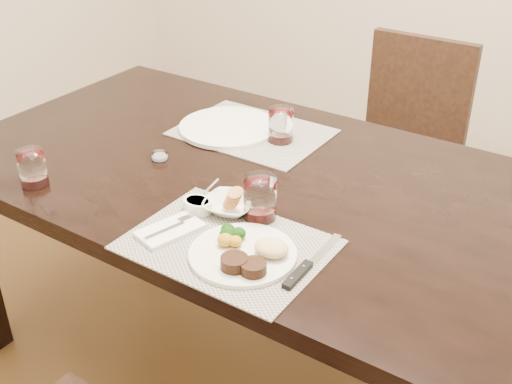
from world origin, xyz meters
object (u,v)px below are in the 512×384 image
Objects in this scene: cracker_bowl at (230,205)px; far_plate at (228,127)px; chair_far at (404,141)px; steak_knife at (304,268)px; wine_glass_near at (260,200)px; dinner_plate at (246,253)px.

cracker_bowl reaches higher than far_plate.
chair_far is 3.67× the size of steak_knife.
chair_far is 1.31m from steak_knife.
steak_knife is at bearing -32.45° from wine_glass_near.
chair_far reaches higher than far_plate.
cracker_bowl reaches higher than dinner_plate.
chair_far is 0.85m from far_plate.
steak_knife is at bearing -21.86° from cracker_bowl.
far_plate is (-0.32, -0.74, 0.26)m from chair_far.
steak_knife is 0.77m from far_plate.
chair_far reaches higher than dinner_plate.
dinner_plate is 0.78× the size of far_plate.
dinner_plate is at bearing -66.49° from wine_glass_near.
far_plate is at bearing 126.49° from cracker_bowl.
dinner_plate is 1.01× the size of steak_knife.
cracker_bowl is at bearing -53.51° from far_plate.
far_plate is at bearing 138.17° from dinner_plate.
dinner_plate is 0.21m from cracker_bowl.
wine_glass_near is (0.05, -1.13, 0.30)m from chair_far.
far_plate reaches higher than steak_knife.
wine_glass_near reaches higher than cracker_bowl.
cracker_bowl is at bearing -91.29° from chair_far.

